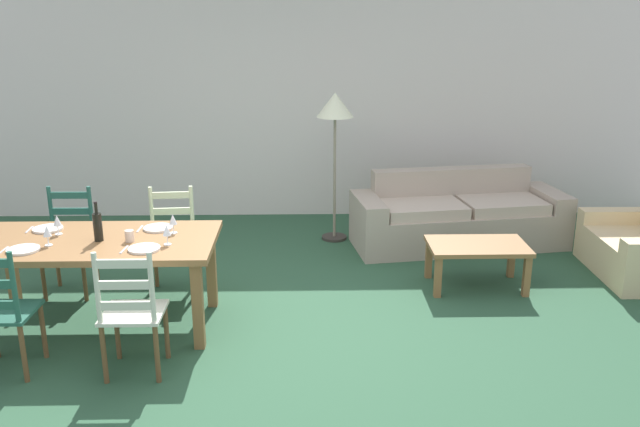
% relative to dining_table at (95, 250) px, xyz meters
% --- Properties ---
extents(ground_plane, '(9.60, 9.60, 0.02)m').
position_rel_dining_table_xyz_m(ground_plane, '(1.30, -0.12, -0.67)').
color(ground_plane, '#2A5137').
extents(wall_far, '(9.60, 0.16, 2.70)m').
position_rel_dining_table_xyz_m(wall_far, '(1.30, 3.18, 0.69)').
color(wall_far, silver).
rests_on(wall_far, ground_plane).
extents(dining_table, '(1.90, 0.96, 0.75)m').
position_rel_dining_table_xyz_m(dining_table, '(0.00, 0.00, 0.00)').
color(dining_table, olive).
rests_on(dining_table, ground_plane).
extents(dining_chair_near_left, '(0.43, 0.41, 0.96)m').
position_rel_dining_table_xyz_m(dining_chair_near_left, '(-0.46, -0.73, -0.19)').
color(dining_chair_near_left, '#245846').
rests_on(dining_chair_near_left, ground_plane).
extents(dining_chair_near_right, '(0.42, 0.40, 0.96)m').
position_rel_dining_table_xyz_m(dining_chair_near_right, '(0.46, -0.76, -0.19)').
color(dining_chair_near_right, beige).
rests_on(dining_chair_near_right, ground_plane).
extents(dining_chair_far_left, '(0.43, 0.41, 0.96)m').
position_rel_dining_table_xyz_m(dining_chair_far_left, '(-0.47, 0.73, -0.19)').
color(dining_chair_far_left, '#215448').
rests_on(dining_chair_far_left, ground_plane).
extents(dining_chair_far_right, '(0.45, 0.43, 0.96)m').
position_rel_dining_table_xyz_m(dining_chair_far_right, '(0.46, 0.71, -0.19)').
color(dining_chair_far_right, beige).
rests_on(dining_chair_far_right, ground_plane).
extents(dinner_plate_near_left, '(0.24, 0.24, 0.02)m').
position_rel_dining_table_xyz_m(dinner_plate_near_left, '(-0.45, -0.25, 0.10)').
color(dinner_plate_near_left, white).
rests_on(dinner_plate_near_left, dining_table).
extents(fork_near_left, '(0.02, 0.17, 0.01)m').
position_rel_dining_table_xyz_m(fork_near_left, '(-0.60, -0.25, 0.09)').
color(fork_near_left, silver).
rests_on(fork_near_left, dining_table).
extents(dinner_plate_near_right, '(0.24, 0.24, 0.02)m').
position_rel_dining_table_xyz_m(dinner_plate_near_right, '(0.45, -0.25, 0.10)').
color(dinner_plate_near_right, white).
rests_on(dinner_plate_near_right, dining_table).
extents(fork_near_right, '(0.03, 0.17, 0.01)m').
position_rel_dining_table_xyz_m(fork_near_right, '(0.30, -0.25, 0.09)').
color(fork_near_right, silver).
rests_on(fork_near_right, dining_table).
extents(dinner_plate_far_left, '(0.24, 0.24, 0.02)m').
position_rel_dining_table_xyz_m(dinner_plate_far_left, '(-0.45, 0.25, 0.10)').
color(dinner_plate_far_left, white).
rests_on(dinner_plate_far_left, dining_table).
extents(fork_far_left, '(0.02, 0.17, 0.01)m').
position_rel_dining_table_xyz_m(fork_far_left, '(-0.60, 0.25, 0.09)').
color(fork_far_left, silver).
rests_on(fork_far_left, dining_table).
extents(dinner_plate_far_right, '(0.24, 0.24, 0.02)m').
position_rel_dining_table_xyz_m(dinner_plate_far_right, '(0.45, 0.25, 0.10)').
color(dinner_plate_far_right, white).
rests_on(dinner_plate_far_right, dining_table).
extents(fork_far_right, '(0.02, 0.17, 0.01)m').
position_rel_dining_table_xyz_m(fork_far_right, '(0.30, 0.25, 0.09)').
color(fork_far_right, silver).
rests_on(fork_far_right, dining_table).
extents(wine_bottle, '(0.07, 0.07, 0.32)m').
position_rel_dining_table_xyz_m(wine_bottle, '(0.05, -0.03, 0.20)').
color(wine_bottle, black).
rests_on(wine_bottle, dining_table).
extents(wine_glass_near_left, '(0.06, 0.06, 0.16)m').
position_rel_dining_table_xyz_m(wine_glass_near_left, '(-0.30, -0.14, 0.20)').
color(wine_glass_near_left, white).
rests_on(wine_glass_near_left, dining_table).
extents(wine_glass_near_right, '(0.06, 0.06, 0.16)m').
position_rel_dining_table_xyz_m(wine_glass_near_right, '(0.60, -0.14, 0.20)').
color(wine_glass_near_right, white).
rests_on(wine_glass_near_right, dining_table).
extents(wine_glass_far_left, '(0.06, 0.06, 0.16)m').
position_rel_dining_table_xyz_m(wine_glass_far_left, '(-0.32, 0.13, 0.20)').
color(wine_glass_far_left, white).
rests_on(wine_glass_far_left, dining_table).
extents(wine_glass_far_right, '(0.06, 0.06, 0.16)m').
position_rel_dining_table_xyz_m(wine_glass_far_right, '(0.60, 0.14, 0.20)').
color(wine_glass_far_right, white).
rests_on(wine_glass_far_right, dining_table).
extents(coffee_cup_primary, '(0.07, 0.07, 0.09)m').
position_rel_dining_table_xyz_m(coffee_cup_primary, '(0.29, -0.05, 0.13)').
color(coffee_cup_primary, beige).
rests_on(coffee_cup_primary, dining_table).
extents(couch, '(2.37, 1.13, 0.80)m').
position_rel_dining_table_xyz_m(couch, '(3.33, 1.96, -0.37)').
color(couch, tan).
rests_on(couch, ground_plane).
extents(coffee_table, '(0.90, 0.56, 0.42)m').
position_rel_dining_table_xyz_m(coffee_table, '(3.24, 0.75, -0.31)').
color(coffee_table, olive).
rests_on(coffee_table, ground_plane).
extents(standing_lamp, '(0.40, 0.40, 1.64)m').
position_rel_dining_table_xyz_m(standing_lamp, '(1.99, 2.15, 0.75)').
color(standing_lamp, '#332D28').
rests_on(standing_lamp, ground_plane).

